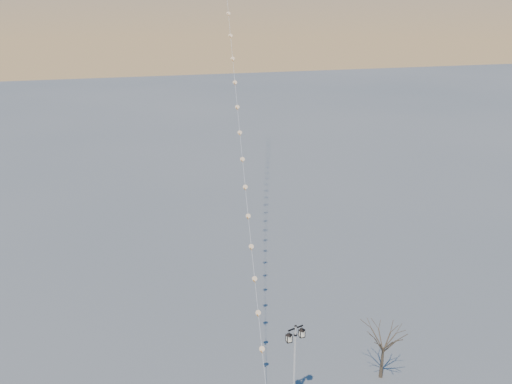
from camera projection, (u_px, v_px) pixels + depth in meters
name	position (u px, v px, depth m)	size (l,w,h in m)	color
street_lamp	(295.00, 361.00, 27.85)	(1.23, 0.66, 4.96)	black
bare_tree	(384.00, 340.00, 29.93)	(2.23, 2.23, 3.70)	#483B2B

